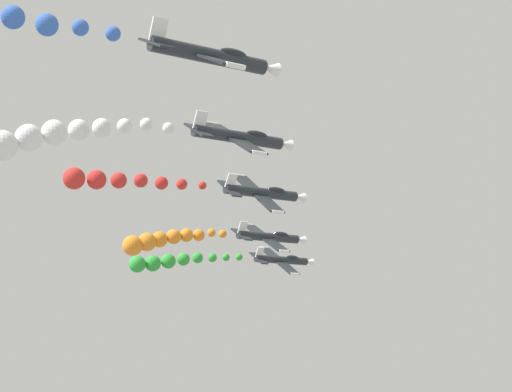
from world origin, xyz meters
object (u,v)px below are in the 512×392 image
airplane_left_inner (269,237)px  airplane_left_outer (240,137)px  airplane_right_outer (212,56)px  airplane_lead (282,260)px  airplane_right_inner (263,193)px

airplane_left_inner → airplane_left_outer: bearing=-38.2°
airplane_left_inner → airplane_right_outer: size_ratio=1.00×
airplane_lead → airplane_left_outer: bearing=-38.9°
airplane_left_inner → airplane_right_outer: airplane_right_outer is taller
airplane_left_inner → airplane_right_inner: (13.50, -9.91, 2.68)m
airplane_lead → airplane_right_inner: 34.13m
airplane_lead → airplane_left_inner: airplane_left_inner is taller
airplane_left_inner → airplane_left_outer: size_ratio=1.00×
airplane_right_outer → airplane_left_inner: bearing=141.6°
airplane_lead → airplane_right_inner: airplane_right_inner is taller
airplane_lead → airplane_left_inner: size_ratio=1.00×
airplane_left_inner → airplane_left_outer: airplane_left_outer is taller
airplane_right_inner → airplane_right_outer: airplane_right_outer is taller
airplane_left_outer → airplane_right_outer: 16.80m
airplane_left_inner → airplane_right_inner: bearing=-36.3°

